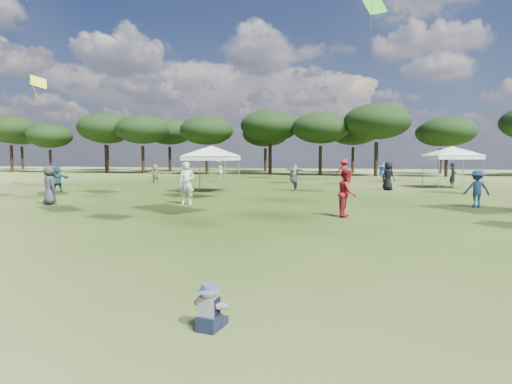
% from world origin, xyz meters
% --- Properties ---
extents(tree_line, '(108.78, 17.63, 7.77)m').
position_xyz_m(tree_line, '(2.39, 47.41, 5.42)').
color(tree_line, black).
rests_on(tree_line, ground).
extents(tent_left, '(5.60, 5.60, 3.02)m').
position_xyz_m(tent_left, '(-7.11, 21.63, 2.59)').
color(tent_left, gray).
rests_on(tent_left, ground).
extents(tent_right, '(5.84, 5.84, 3.06)m').
position_xyz_m(tent_right, '(7.40, 28.22, 2.63)').
color(tent_right, gray).
rests_on(tent_right, ground).
extents(toddler, '(0.41, 0.45, 0.58)m').
position_xyz_m(toddler, '(-0.54, 2.46, 0.26)').
color(toddler, black).
rests_on(toddler, ground).
extents(festival_crowd, '(31.50, 22.45, 1.93)m').
position_xyz_m(festival_crowd, '(-1.23, 24.26, 0.85)').
color(festival_crowd, '#545258').
rests_on(festival_crowd, ground).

